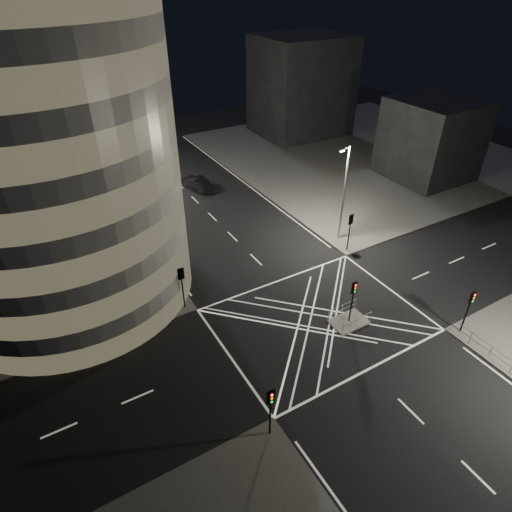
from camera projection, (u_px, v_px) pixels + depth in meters
ground at (317, 320)px, 34.88m from camera, size 120.00×120.00×0.00m
sidewalk_far_right at (363, 152)px, 66.19m from camera, size 42.00×42.00×0.15m
central_island at (349, 322)px, 34.60m from camera, size 3.00×2.00×0.15m
building_right_far at (301, 86)px, 69.97m from camera, size 14.00×12.00×15.00m
building_right_near at (431, 139)px, 55.89m from camera, size 10.00×10.00×10.00m
building_far_end at (87, 76)px, 69.61m from camera, size 18.00×8.00×18.00m
tree_a at (150, 260)px, 34.55m from camera, size 3.99×3.99×6.42m
tree_b at (128, 224)px, 38.67m from camera, size 4.40×4.40×6.96m
tree_c at (111, 198)px, 42.93m from camera, size 3.79×3.79×6.66m
tree_d at (97, 177)px, 47.21m from camera, size 4.36×4.36×7.01m
tree_e at (86, 164)px, 51.88m from camera, size 3.89×3.89×6.06m
traffic_signal_fl at (182, 281)px, 34.45m from camera, size 0.55×0.22×4.00m
traffic_signal_nl at (270, 405)px, 24.73m from camera, size 0.55×0.22×4.00m
traffic_signal_fr at (350, 226)px, 41.76m from camera, size 0.55×0.22×4.00m
traffic_signal_nr at (470, 304)px, 32.04m from camera, size 0.55×0.22×4.00m
traffic_signal_island at (353, 294)px, 33.00m from camera, size 0.55×0.22×4.00m
street_lamp_left_near at (149, 226)px, 36.42m from camera, size 1.25×0.25×10.00m
street_lamp_left_far at (98, 158)px, 49.29m from camera, size 1.25×0.25×10.00m
street_lamp_right_far at (344, 191)px, 42.12m from camera, size 1.25×0.25×10.00m
railing_island_south at (357, 323)px, 33.61m from camera, size 2.80×0.06×1.10m
railing_island_north at (342, 309)px, 34.89m from camera, size 2.80×0.06×1.10m
sedan at (196, 183)px, 55.00m from camera, size 2.82×5.15×1.61m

